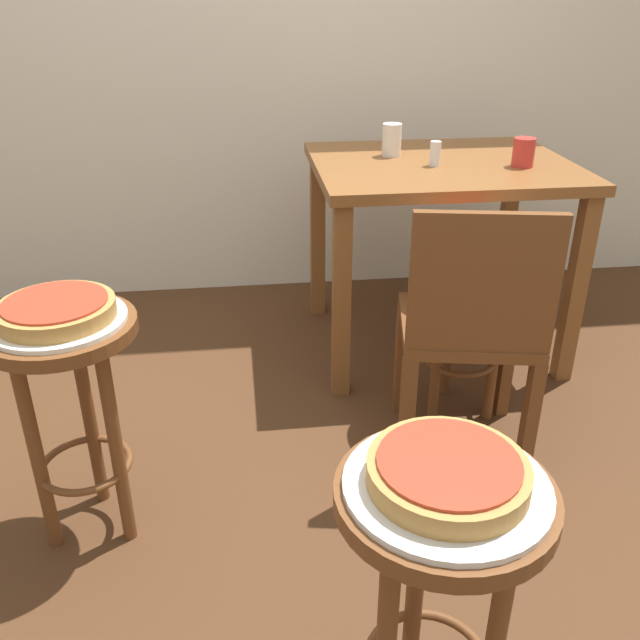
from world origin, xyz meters
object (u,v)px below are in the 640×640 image
object	(u,v)px
serving_plate_middle	(58,320)
serving_plate_leftside	(472,239)
stool_leftside	(467,289)
pizza_leftside	(473,230)
stool_middle	(70,382)
condiment_shaker	(435,154)
cup_far_edge	(392,140)
serving_plate_foreground	(446,486)
pizza_middle	(56,310)
wooden_chair	(471,326)
pizza_foreground	(448,472)
dining_table	(440,192)
cup_near_edge	(524,152)
stool_foreground	(438,564)

from	to	relation	value
serving_plate_middle	serving_plate_leftside	distance (m)	1.25
stool_leftside	pizza_leftside	distance (m)	0.20
stool_middle	condiment_shaker	bearing A→B (deg)	37.15
cup_far_edge	serving_plate_foreground	bearing A→B (deg)	-99.35
pizza_middle	wooden_chair	xyz separation A→B (m)	(1.11, 0.18, -0.21)
serving_plate_foreground	pizza_foreground	xyz separation A→B (m)	(0.00, 0.00, 0.03)
stool_middle	serving_plate_foreground	bearing A→B (deg)	-42.69
pizza_middle	pizza_foreground	bearing A→B (deg)	-42.69
cup_far_edge	condiment_shaker	world-z (taller)	cup_far_edge
pizza_leftside	dining_table	distance (m)	0.51
cup_near_edge	cup_far_edge	size ratio (longest dim) A/B	0.85
stool_leftside	pizza_leftside	bearing A→B (deg)	26.57
serving_plate_middle	cup_near_edge	bearing A→B (deg)	29.41
cup_far_edge	stool_middle	bearing A→B (deg)	-134.62
pizza_middle	cup_near_edge	xyz separation A→B (m)	(1.48, 0.84, 0.14)
cup_near_edge	cup_far_edge	world-z (taller)	cup_far_edge
pizza_leftside	cup_far_edge	bearing A→B (deg)	101.65
serving_plate_foreground	condiment_shaker	world-z (taller)	condiment_shaker
wooden_chair	cup_far_edge	bearing A→B (deg)	94.09
cup_far_edge	condiment_shaker	bearing A→B (deg)	-54.57
pizza_foreground	dining_table	world-z (taller)	dining_table
pizza_middle	serving_plate_leftside	xyz separation A→B (m)	(1.17, 0.43, -0.03)
cup_far_edge	serving_plate_middle	bearing A→B (deg)	-134.62
pizza_foreground	condiment_shaker	world-z (taller)	condiment_shaker
wooden_chair	condiment_shaker	bearing A→B (deg)	85.02
cup_near_edge	dining_table	bearing A→B (deg)	158.17
serving_plate_leftside	wooden_chair	bearing A→B (deg)	-105.11
stool_foreground	wooden_chair	size ratio (longest dim) A/B	0.75
pizza_foreground	condiment_shaker	xyz separation A→B (m)	(0.41, 1.58, 0.14)
pizza_foreground	condiment_shaker	distance (m)	1.64
pizza_middle	dining_table	bearing A→B (deg)	37.76
serving_plate_middle	wooden_chair	bearing A→B (deg)	9.47
stool_middle	cup_far_edge	size ratio (longest dim) A/B	5.28
pizza_leftside	cup_near_edge	xyz separation A→B (m)	(0.31, 0.40, 0.14)
stool_middle	wooden_chair	world-z (taller)	wooden_chair
stool_leftside	serving_plate_middle	bearing A→B (deg)	-159.80
stool_foreground	stool_middle	size ratio (longest dim) A/B	1.00
pizza_foreground	serving_plate_leftside	size ratio (longest dim) A/B	0.77
stool_middle	cup_near_edge	distance (m)	1.74
serving_plate_middle	stool_leftside	xyz separation A→B (m)	(1.17, 0.43, -0.17)
stool_middle	cup_far_edge	distance (m)	1.53
stool_foreground	cup_far_edge	xyz separation A→B (m)	(0.29, 1.76, 0.35)
stool_leftside	cup_far_edge	size ratio (longest dim) A/B	5.28
stool_leftside	pizza_leftside	size ratio (longest dim) A/B	2.32
cup_near_edge	condiment_shaker	distance (m)	0.32
cup_far_edge	wooden_chair	distance (m)	0.95
pizza_leftside	dining_table	world-z (taller)	dining_table
stool_middle	wooden_chair	size ratio (longest dim) A/B	0.75
serving_plate_foreground	serving_plate_leftside	xyz separation A→B (m)	(0.42, 1.13, 0.00)
serving_plate_middle	dining_table	world-z (taller)	dining_table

